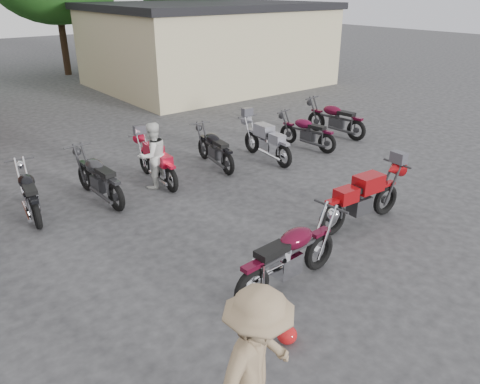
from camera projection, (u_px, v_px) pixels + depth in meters
ground at (307, 283)px, 7.68m from camera, size 90.00×90.00×0.00m
stucco_building at (208, 47)px, 22.56m from camera, size 10.00×8.00×3.50m
vintage_motorcycle at (290, 252)px, 7.37m from camera, size 2.21×0.86×1.26m
sportbike at (363, 196)px, 9.36m from camera, size 2.19×0.84×1.25m
helmet at (287, 335)px, 6.35m from camera, size 0.29×0.29×0.26m
person_light at (153, 156)px, 11.04m from camera, size 0.82×0.66×1.60m
person_tan at (258, 370)px, 4.67m from camera, size 1.41×1.12×1.92m
row_bike_2 at (29, 191)px, 9.76m from camera, size 0.88×1.97×1.11m
row_bike_3 at (98, 175)px, 10.45m from camera, size 0.79×2.10×1.20m
row_bike_4 at (156, 160)px, 11.41m from camera, size 0.79×2.01×1.14m
row_bike_5 at (214, 146)px, 12.45m from camera, size 0.91×1.99×1.11m
row_bike_6 at (266, 139)px, 12.91m from camera, size 0.84×2.09×1.18m
row_bike_7 at (306, 130)px, 13.85m from camera, size 0.94×1.99×1.11m
row_bike_8 at (335, 117)px, 15.02m from camera, size 0.95×2.18×1.22m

